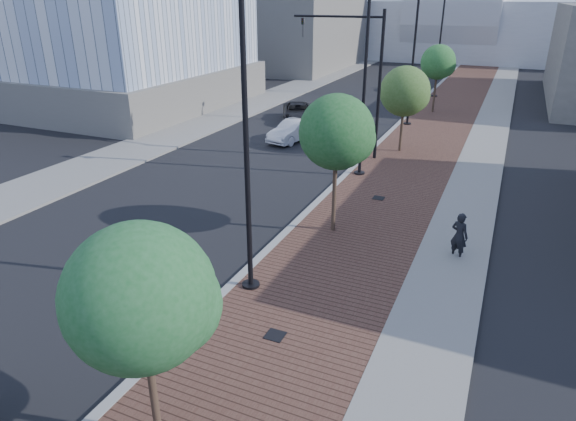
% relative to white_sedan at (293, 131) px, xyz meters
% --- Properties ---
extents(sidewalk, '(7.00, 140.00, 0.12)m').
position_rel_white_sedan_xyz_m(sidewalk, '(8.74, 13.15, -0.61)').
color(sidewalk, '#4C2D23').
rests_on(sidewalk, ground).
extents(concrete_strip, '(2.40, 140.00, 0.13)m').
position_rel_white_sedan_xyz_m(concrete_strip, '(11.44, 13.15, -0.60)').
color(concrete_strip, slate).
rests_on(concrete_strip, ground).
extents(curb, '(0.30, 140.00, 0.14)m').
position_rel_white_sedan_xyz_m(curb, '(5.24, 13.15, -0.60)').
color(curb, gray).
rests_on(curb, ground).
extents(west_sidewalk, '(4.00, 140.00, 0.12)m').
position_rel_white_sedan_xyz_m(west_sidewalk, '(-7.76, 13.15, -0.61)').
color(west_sidewalk, slate).
rests_on(west_sidewalk, ground).
extents(white_sedan, '(2.22, 4.26, 1.34)m').
position_rel_white_sedan_xyz_m(white_sedan, '(0.00, 0.00, 0.00)').
color(white_sedan, silver).
rests_on(white_sedan, ground).
extents(dark_car_mid, '(3.98, 5.26, 1.33)m').
position_rel_white_sedan_xyz_m(dark_car_mid, '(-1.89, 5.24, -0.00)').
color(dark_car_mid, black).
rests_on(dark_car_mid, ground).
extents(dark_car_far, '(2.89, 4.46, 1.20)m').
position_rel_white_sedan_xyz_m(dark_car_far, '(2.31, 20.96, -0.07)').
color(dark_car_far, black).
rests_on(dark_car_far, ground).
extents(pedestrian, '(0.75, 0.64, 1.73)m').
position_rel_white_sedan_xyz_m(pedestrian, '(11.56, -12.07, 0.20)').
color(pedestrian, black).
rests_on(pedestrian, ground).
extents(streetlight_1, '(1.44, 0.56, 9.21)m').
position_rel_white_sedan_xyz_m(streetlight_1, '(5.73, -16.85, 3.67)').
color(streetlight_1, black).
rests_on(streetlight_1, ground).
extents(streetlight_2, '(1.72, 0.56, 9.28)m').
position_rel_white_sedan_xyz_m(streetlight_2, '(5.84, -4.85, 4.15)').
color(streetlight_2, black).
rests_on(streetlight_2, ground).
extents(streetlight_3, '(1.44, 0.56, 9.21)m').
position_rel_white_sedan_xyz_m(streetlight_3, '(5.73, 7.15, 3.67)').
color(streetlight_3, black).
rests_on(streetlight_3, ground).
extents(streetlight_4, '(1.72, 0.56, 9.28)m').
position_rel_white_sedan_xyz_m(streetlight_4, '(5.84, 19.15, 4.15)').
color(streetlight_4, black).
rests_on(streetlight_4, ground).
extents(traffic_mast, '(5.09, 0.20, 8.00)m').
position_rel_white_sedan_xyz_m(traffic_mast, '(4.94, -1.85, 4.31)').
color(traffic_mast, black).
rests_on(traffic_mast, ground).
extents(tree_0, '(2.84, 2.84, 4.93)m').
position_rel_white_sedan_xyz_m(tree_0, '(6.89, -22.83, 2.83)').
color(tree_0, '#382619').
rests_on(tree_0, ground).
extents(tree_1, '(2.78, 2.78, 5.42)m').
position_rel_white_sedan_xyz_m(tree_1, '(6.89, -11.83, 3.35)').
color(tree_1, '#382619').
rests_on(tree_1, ground).
extents(tree_2, '(2.84, 2.84, 5.03)m').
position_rel_white_sedan_xyz_m(tree_2, '(6.89, 0.17, 2.93)').
color(tree_2, '#382619').
rests_on(tree_2, ground).
extents(tree_3, '(2.64, 2.64, 5.26)m').
position_rel_white_sedan_xyz_m(tree_3, '(6.89, 12.17, 3.26)').
color(tree_3, '#382619').
rests_on(tree_3, ground).
extents(tower_podium, '(19.00, 19.00, 3.00)m').
position_rel_white_sedan_xyz_m(tower_podium, '(-18.76, 5.15, 0.83)').
color(tower_podium, slate).
rests_on(tower_podium, ground).
extents(convention_center, '(50.00, 30.00, 50.00)m').
position_rel_white_sedan_xyz_m(convention_center, '(3.24, 58.15, 5.34)').
color(convention_center, '#B3B6BE').
rests_on(convention_center, ground).
extents(commercial_block_nw, '(14.00, 20.00, 10.00)m').
position_rel_white_sedan_xyz_m(commercial_block_nw, '(-14.76, 33.15, 4.33)').
color(commercial_block_nw, slate).
rests_on(commercial_block_nw, ground).
extents(utility_cover_1, '(0.50, 0.50, 0.02)m').
position_rel_white_sedan_xyz_m(utility_cover_1, '(7.64, -18.85, -0.54)').
color(utility_cover_1, black).
rests_on(utility_cover_1, sidewalk).
extents(utility_cover_2, '(0.50, 0.50, 0.02)m').
position_rel_white_sedan_xyz_m(utility_cover_2, '(7.64, -7.85, -0.54)').
color(utility_cover_2, black).
rests_on(utility_cover_2, sidewalk).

